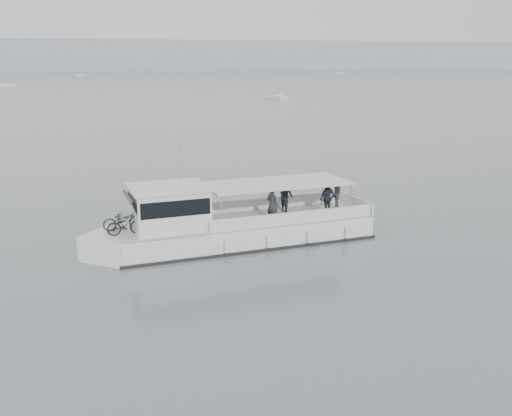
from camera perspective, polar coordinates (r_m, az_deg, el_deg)
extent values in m
plane|color=#535C61|center=(30.21, 7.87, -1.14)|extent=(1400.00, 1400.00, 0.00)
cube|color=#939EA8|center=(587.65, -10.27, 14.75)|extent=(1400.00, 90.00, 28.00)
cube|color=white|center=(26.06, -1.08, -2.53)|extent=(11.96, 5.10, 1.26)
cube|color=white|center=(24.78, -13.81, -3.86)|extent=(3.09, 3.09, 1.26)
cube|color=beige|center=(25.88, -1.09, -1.20)|extent=(11.96, 5.10, 0.06)
cube|color=black|center=(26.18, -1.08, -3.34)|extent=(12.17, 5.25, 0.17)
cube|color=white|center=(27.76, 1.23, 0.49)|extent=(7.63, 1.47, 0.58)
cube|color=white|center=(25.12, 3.81, -1.03)|extent=(7.63, 1.47, 0.58)
cube|color=white|center=(28.23, 9.94, 0.51)|extent=(0.64, 3.06, 0.58)
cube|color=white|center=(24.73, -8.69, -0.03)|extent=(3.51, 3.12, 1.74)
cube|color=black|center=(24.43, -12.13, -0.01)|extent=(0.96, 2.47, 1.12)
cube|color=black|center=(24.66, -8.72, 0.63)|extent=(3.32, 3.12, 0.68)
cube|color=white|center=(24.52, -8.77, 2.05)|extent=(3.73, 3.34, 0.10)
cube|color=silver|center=(26.06, 2.10, 2.51)|extent=(6.98, 4.02, 0.08)
cylinder|color=silver|center=(23.96, -3.46, -0.53)|extent=(0.07, 0.07, 1.59)
cylinder|color=silver|center=(26.47, -5.25, 0.88)|extent=(0.07, 0.07, 1.59)
cylinder|color=silver|center=(26.43, 9.42, 0.71)|extent=(0.07, 0.07, 1.59)
cylinder|color=silver|center=(28.73, 6.70, 1.91)|extent=(0.07, 0.07, 1.59)
cylinder|color=silver|center=(25.02, -10.62, 5.15)|extent=(0.03, 0.03, 2.51)
cylinder|color=silver|center=(23.75, -7.60, 4.31)|extent=(0.03, 0.03, 2.13)
cylinder|color=silver|center=(24.06, -2.94, -3.88)|extent=(0.27, 0.27, 0.48)
cylinder|color=silver|center=(24.70, 1.33, -3.38)|extent=(0.27, 0.27, 0.48)
cylinder|color=silver|center=(25.47, 5.36, -2.89)|extent=(0.27, 0.27, 0.48)
cylinder|color=silver|center=(26.35, 9.13, -2.42)|extent=(0.27, 0.27, 0.48)
imported|color=black|center=(24.89, -13.19, -1.19)|extent=(1.73, 0.86, 0.87)
imported|color=black|center=(24.15, -12.93, -1.59)|extent=(1.58, 0.70, 0.92)
imported|color=#272B34|center=(25.23, 1.64, 0.29)|extent=(0.68, 0.70, 1.62)
imported|color=#272B34|center=(27.14, 3.02, 1.28)|extent=(0.83, 0.94, 1.62)
imported|color=#272B34|center=(26.71, 7.15, 0.97)|extent=(1.02, 0.82, 1.62)
imported|color=#272B34|center=(27.99, 7.97, 1.56)|extent=(1.12, 1.20, 1.62)
cube|color=white|center=(367.03, -17.06, 12.57)|extent=(6.36, 5.62, 0.75)
cube|color=white|center=(367.02, -17.06, 12.62)|extent=(2.90, 2.82, 0.45)
cylinder|color=silver|center=(366.97, -17.10, 13.17)|extent=(0.08, 0.08, 7.11)
cube|color=white|center=(418.27, 8.35, 13.18)|extent=(5.41, 4.62, 0.75)
cube|color=white|center=(418.26, 8.35, 13.22)|extent=(2.44, 2.35, 0.45)
cube|color=white|center=(130.92, 2.03, 11.00)|extent=(4.28, 7.24, 0.75)
cube|color=white|center=(130.90, 2.03, 11.13)|extent=(2.60, 2.90, 0.45)
cylinder|color=silver|center=(130.74, 2.04, 12.79)|extent=(0.08, 0.08, 7.58)
cube|color=white|center=(219.08, -23.67, 11.19)|extent=(7.13, 2.34, 0.75)
cube|color=white|center=(219.07, -23.68, 11.27)|extent=(2.51, 2.01, 0.45)
cylinder|color=silver|center=(218.98, -23.78, 12.28)|extent=(0.08, 0.08, 7.82)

